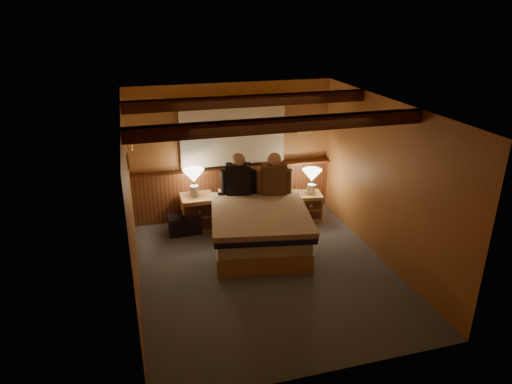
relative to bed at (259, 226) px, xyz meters
name	(u,v)px	position (x,y,z in m)	size (l,w,h in m)	color
floor	(266,270)	(-0.12, -0.76, -0.34)	(4.20, 4.20, 0.00)	#4C515B
ceiling	(267,107)	(-0.12, -0.76, 2.06)	(4.20, 4.20, 0.00)	#DEB053
wall_back	(232,151)	(-0.12, 1.34, 0.86)	(3.60, 3.60, 0.00)	#B37A40
wall_left	(131,209)	(-1.92, -0.76, 0.86)	(4.20, 4.20, 0.00)	#B37A40
wall_right	(384,182)	(1.68, -0.76, 0.86)	(4.20, 4.20, 0.00)	#B37A40
wall_front	(330,275)	(-0.12, -2.86, 0.86)	(3.60, 3.60, 0.00)	#B37A40
wainscot	(234,190)	(-0.12, 1.28, 0.15)	(3.60, 0.23, 0.94)	brown
curtain_window	(233,134)	(-0.12, 1.27, 1.18)	(2.18, 0.09, 1.11)	#4A2512
ceiling_beams	(264,112)	(-0.12, -0.61, 1.97)	(3.60, 1.65, 0.16)	#4A2512
coat_rail	(131,140)	(-1.84, 0.82, 1.33)	(0.05, 0.55, 0.24)	white
framed_print	(305,127)	(1.23, 1.32, 1.21)	(0.30, 0.04, 0.25)	tan
bed	(259,226)	(0.00, 0.00, 0.00)	(1.76, 2.12, 0.65)	#B07D4B
nightstand_left	(198,212)	(-0.85, 0.88, -0.04)	(0.55, 0.49, 0.60)	#B07D4B
nightstand_right	(308,206)	(1.13, 0.73, -0.09)	(0.50, 0.47, 0.49)	#B07D4B
lamp_left	(194,177)	(-0.88, 0.92, 0.59)	(0.36, 0.36, 0.47)	silver
lamp_right	(312,177)	(1.17, 0.73, 0.47)	(0.35, 0.35, 0.45)	silver
person_left	(239,177)	(-0.16, 0.70, 0.60)	(0.59, 0.33, 0.74)	black
person_right	(274,177)	(0.41, 0.55, 0.60)	(0.60, 0.31, 0.74)	#533821
duffel_bag	(185,224)	(-1.10, 0.76, -0.17)	(0.54, 0.33, 0.38)	black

